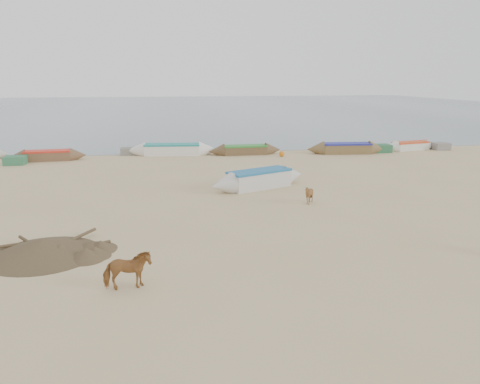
# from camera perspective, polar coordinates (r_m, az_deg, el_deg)

# --- Properties ---
(ground) EXTENTS (140.00, 140.00, 0.00)m
(ground) POSITION_cam_1_polar(r_m,az_deg,el_deg) (17.69, 2.25, -6.19)
(ground) COLOR tan
(ground) RESTS_ON ground
(sea) EXTENTS (160.00, 160.00, 0.00)m
(sea) POSITION_cam_1_polar(r_m,az_deg,el_deg) (98.50, -7.98, 10.13)
(sea) COLOR slate
(sea) RESTS_ON ground
(cow_adult) EXTENTS (1.44, 0.76, 1.17)m
(cow_adult) POSITION_cam_1_polar(r_m,az_deg,el_deg) (14.15, -13.58, -9.29)
(cow_adult) COLOR #976231
(cow_adult) RESTS_ON ground
(calf_front) EXTENTS (1.02, 0.95, 0.94)m
(calf_front) POSITION_cam_1_polar(r_m,az_deg,el_deg) (23.15, 8.40, -0.30)
(calf_front) COLOR brown
(calf_front) RESTS_ON ground
(near_canoe) EXTENTS (6.21, 3.69, 1.02)m
(near_canoe) POSITION_cam_1_polar(r_m,az_deg,el_deg) (26.26, 2.37, 1.60)
(near_canoe) COLOR silver
(near_canoe) RESTS_ON ground
(debris_pile) EXTENTS (4.04, 4.04, 0.57)m
(debris_pile) POSITION_cam_1_polar(r_m,az_deg,el_deg) (17.82, -22.87, -6.19)
(debris_pile) COLOR brown
(debris_pile) RESTS_ON ground
(waterline_canoes) EXTENTS (41.02, 3.85, 0.90)m
(waterline_canoes) POSITION_cam_1_polar(r_m,az_deg,el_deg) (37.52, -4.61, 5.10)
(waterline_canoes) COLOR beige
(waterline_canoes) RESTS_ON ground
(beach_clutter) EXTENTS (44.25, 4.25, 0.64)m
(beach_clutter) POSITION_cam_1_polar(r_m,az_deg,el_deg) (37.50, 1.65, 4.96)
(beach_clutter) COLOR #316C48
(beach_clutter) RESTS_ON ground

